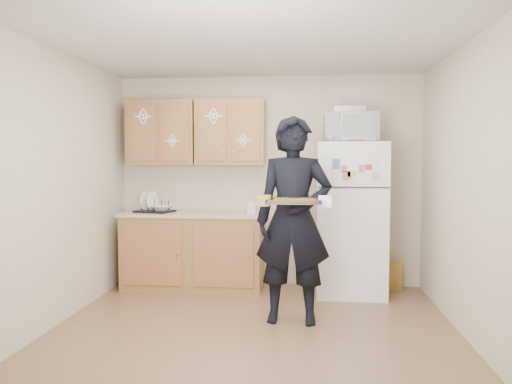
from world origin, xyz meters
The scene contains 24 objects.
floor centered at (0.00, 0.00, 0.00)m, with size 3.60×3.60×0.00m, color brown.
ceiling centered at (0.00, 0.00, 2.50)m, with size 3.60×3.60×0.00m, color beige.
wall_back centered at (0.00, 1.80, 1.25)m, with size 3.60×0.04×2.50m, color beige.
wall_front centered at (0.00, -1.80, 1.25)m, with size 3.60×0.04×2.50m, color beige.
wall_left centered at (-1.80, 0.00, 1.25)m, with size 0.04×3.60×2.50m, color beige.
wall_right centered at (1.80, 0.00, 1.25)m, with size 0.04×3.60×2.50m, color beige.
refrigerator centered at (0.95, 1.43, 0.85)m, with size 0.75×0.70×1.70m, color white.
base_cabinet centered at (-0.85, 1.48, 0.43)m, with size 1.60×0.60×0.86m, color brown.
countertop centered at (-0.85, 1.48, 0.88)m, with size 1.64×0.64×0.04m, color #B5AA8B.
upper_cab_left centered at (-1.25, 1.61, 1.83)m, with size 0.80×0.33×0.75m, color brown.
upper_cab_right centered at (-0.43, 1.61, 1.83)m, with size 0.80×0.33×0.75m, color brown.
cereal_box centered at (1.47, 1.67, 0.16)m, with size 0.20×0.07×0.32m, color gold.
person centered at (0.34, 0.38, 0.95)m, with size 0.70×0.46×1.91m, color black.
baking_tray centered at (0.35, 0.08, 1.15)m, with size 0.46×0.34×0.04m, color black.
pizza_front_left centered at (0.24, 0.01, 1.16)m, with size 0.15×0.15×0.02m, color orange.
pizza_front_right centered at (0.46, 0.00, 1.16)m, with size 0.15×0.15×0.02m, color orange.
pizza_back_left centered at (0.25, 0.16, 1.16)m, with size 0.15×0.15×0.02m, color orange.
pizza_back_right centered at (0.47, 0.15, 1.16)m, with size 0.15×0.15×0.02m, color orange.
pizza_center centered at (0.35, 0.08, 1.16)m, with size 0.15×0.15×0.02m, color orange.
microwave centered at (0.94, 1.38, 1.86)m, with size 0.58×0.39×0.32m, color white.
foil_pan centered at (0.92, 1.41, 2.05)m, with size 0.34×0.24×0.07m, color silver.
dish_rack centered at (-1.30, 1.42, 0.98)m, with size 0.41×0.30×0.16m, color black.
bowl centered at (-1.21, 1.42, 0.95)m, with size 0.23×0.23×0.06m, color white.
soap_bottle centered at (-0.16, 1.36, 1.00)m, with size 0.09×0.09×0.19m, color white.
Camera 1 is at (0.46, -4.20, 1.51)m, focal length 35.00 mm.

